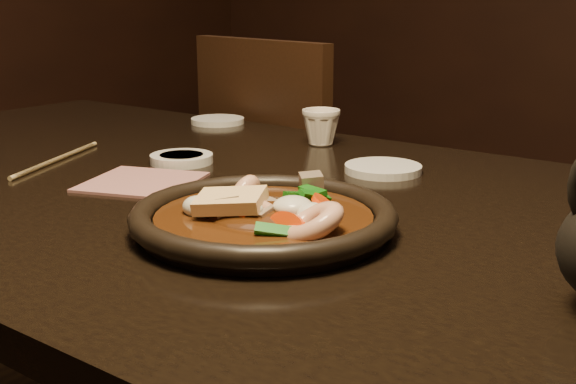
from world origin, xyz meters
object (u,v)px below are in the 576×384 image
Objects in this scene: plate at (264,218)px; chair at (300,214)px; table at (178,225)px; tea_cup at (321,126)px.

chair is at bearing 122.94° from plate.
plate is (0.48, -0.73, 0.26)m from chair.
table is 0.66m from chair.
tea_cup is at bearing 116.72° from plate.
plate reaches higher than table.
table is 0.31m from plate.
table is 1.73× the size of chair.
table is at bearing 155.34° from plate.
table is 5.10× the size of plate.
table is 22.47× the size of tea_cup.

